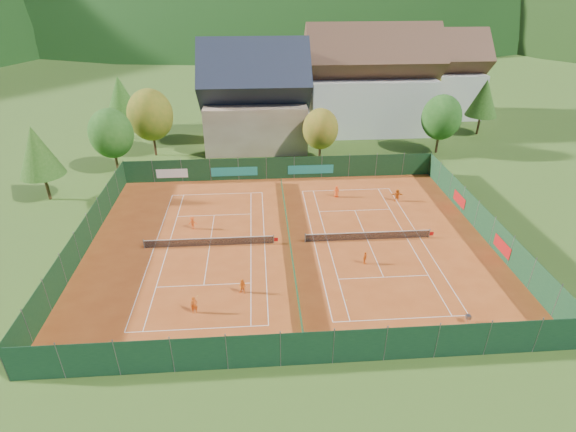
# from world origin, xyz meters

# --- Properties ---
(ground) EXTENTS (600.00, 600.00, 0.00)m
(ground) POSITION_xyz_m (0.00, 0.00, -0.02)
(ground) COLOR #34561A
(ground) RESTS_ON ground
(clay_pad) EXTENTS (40.00, 32.00, 0.01)m
(clay_pad) POSITION_xyz_m (0.00, 0.00, 0.01)
(clay_pad) COLOR #AA4519
(clay_pad) RESTS_ON ground
(court_markings_left) EXTENTS (11.03, 23.83, 0.00)m
(court_markings_left) POSITION_xyz_m (-8.00, 0.00, 0.01)
(court_markings_left) COLOR white
(court_markings_left) RESTS_ON ground
(court_markings_right) EXTENTS (11.03, 23.83, 0.00)m
(court_markings_right) POSITION_xyz_m (8.00, 0.00, 0.01)
(court_markings_right) COLOR white
(court_markings_right) RESTS_ON ground
(tennis_net_left) EXTENTS (13.30, 0.10, 1.02)m
(tennis_net_left) POSITION_xyz_m (-7.85, 0.00, 0.51)
(tennis_net_left) COLOR #59595B
(tennis_net_left) RESTS_ON ground
(tennis_net_right) EXTENTS (13.30, 0.10, 1.02)m
(tennis_net_right) POSITION_xyz_m (8.15, 0.00, 0.51)
(tennis_net_right) COLOR #59595B
(tennis_net_right) RESTS_ON ground
(court_divider) EXTENTS (0.03, 28.80, 1.00)m
(court_divider) POSITION_xyz_m (0.00, 0.00, 0.50)
(court_divider) COLOR #14381B
(court_divider) RESTS_ON ground
(fence_north) EXTENTS (40.00, 0.10, 3.00)m
(fence_north) POSITION_xyz_m (-0.46, 15.99, 1.47)
(fence_north) COLOR #13341A
(fence_north) RESTS_ON ground
(fence_south) EXTENTS (40.00, 0.04, 3.00)m
(fence_south) POSITION_xyz_m (0.00, -16.00, 1.50)
(fence_south) COLOR #12331E
(fence_south) RESTS_ON ground
(fence_west) EXTENTS (0.04, 32.00, 3.00)m
(fence_west) POSITION_xyz_m (-20.00, 0.00, 1.50)
(fence_west) COLOR #153A1B
(fence_west) RESTS_ON ground
(fence_east) EXTENTS (0.09, 32.00, 3.00)m
(fence_east) POSITION_xyz_m (20.00, 0.05, 1.48)
(fence_east) COLOR #15391E
(fence_east) RESTS_ON ground
(chalet) EXTENTS (16.20, 12.00, 16.00)m
(chalet) POSITION_xyz_m (-3.00, 30.00, 6.62)
(chalet) COLOR #C9AE8E
(chalet) RESTS_ON ground
(hotel_block_a) EXTENTS (21.60, 11.00, 17.25)m
(hotel_block_a) POSITION_xyz_m (16.00, 36.00, 7.38)
(hotel_block_a) COLOR silver
(hotel_block_a) RESTS_ON ground
(hotel_block_b) EXTENTS (17.28, 10.00, 15.50)m
(hotel_block_b) POSITION_xyz_m (30.00, 44.00, 6.62)
(hotel_block_b) COLOR silver
(hotel_block_b) RESTS_ON ground
(tree_west_front) EXTENTS (5.72, 5.72, 8.69)m
(tree_west_front) POSITION_xyz_m (-22.00, 20.00, 5.39)
(tree_west_front) COLOR #4A321A
(tree_west_front) RESTS_ON ground
(tree_west_mid) EXTENTS (6.44, 6.44, 9.78)m
(tree_west_mid) POSITION_xyz_m (-18.00, 26.00, 6.07)
(tree_west_mid) COLOR #4B2E1A
(tree_west_mid) RESTS_ON ground
(tree_west_back) EXTENTS (5.60, 5.60, 10.00)m
(tree_west_back) POSITION_xyz_m (-24.00, 34.00, 6.74)
(tree_west_back) COLOR #452D18
(tree_west_back) RESTS_ON ground
(tree_center) EXTENTS (5.01, 5.01, 7.60)m
(tree_center) POSITION_xyz_m (6.00, 22.00, 4.72)
(tree_center) COLOR #402717
(tree_center) RESTS_ON ground
(tree_east_front) EXTENTS (5.72, 5.72, 8.69)m
(tree_east_front) POSITION_xyz_m (24.00, 24.00, 5.39)
(tree_east_front) COLOR #492F1A
(tree_east_front) RESTS_ON ground
(tree_east_mid) EXTENTS (5.04, 5.04, 9.00)m
(tree_east_mid) POSITION_xyz_m (34.00, 32.00, 6.06)
(tree_east_mid) COLOR #482B19
(tree_east_mid) RESTS_ON ground
(tree_west_side) EXTENTS (5.04, 5.04, 9.00)m
(tree_west_side) POSITION_xyz_m (-28.00, 12.00, 6.06)
(tree_west_side) COLOR #452F18
(tree_west_side) RESTS_ON ground
(tree_east_back) EXTENTS (7.15, 7.15, 10.86)m
(tree_east_back) POSITION_xyz_m (26.00, 40.00, 6.74)
(tree_east_back) COLOR #452818
(tree_east_back) RESTS_ON ground
(mountain_backdrop) EXTENTS (820.00, 530.00, 242.00)m
(mountain_backdrop) POSITION_xyz_m (28.54, 233.48, -39.64)
(mountain_backdrop) COLOR black
(mountain_backdrop) RESTS_ON ground
(ball_hopper) EXTENTS (0.34, 0.34, 0.80)m
(ball_hopper) POSITION_xyz_m (12.99, -12.66, 0.56)
(ball_hopper) COLOR slate
(ball_hopper) RESTS_ON ground
(loose_ball_0) EXTENTS (0.07, 0.07, 0.07)m
(loose_ball_0) POSITION_xyz_m (-8.41, -7.92, 0.03)
(loose_ball_0) COLOR #CCD833
(loose_ball_0) RESTS_ON ground
(loose_ball_1) EXTENTS (0.07, 0.07, 0.07)m
(loose_ball_1) POSITION_xyz_m (4.08, -9.36, 0.03)
(loose_ball_1) COLOR #CCD833
(loose_ball_1) RESTS_ON ground
(player_left_near) EXTENTS (0.64, 0.48, 1.58)m
(player_left_near) POSITION_xyz_m (-8.37, -9.97, 0.79)
(player_left_near) COLOR #CD5012
(player_left_near) RESTS_ON ground
(player_left_mid) EXTENTS (0.83, 0.74, 1.42)m
(player_left_mid) POSITION_xyz_m (-4.56, -7.77, 0.71)
(player_left_mid) COLOR orange
(player_left_mid) RESTS_ON ground
(player_left_far) EXTENTS (0.94, 0.56, 1.43)m
(player_left_far) POSITION_xyz_m (-10.02, 3.58, 0.71)
(player_left_far) COLOR #F45215
(player_left_far) RESTS_ON ground
(player_right_near) EXTENTS (0.71, 0.80, 1.30)m
(player_right_near) POSITION_xyz_m (6.75, -4.18, 0.65)
(player_right_near) COLOR orange
(player_right_near) RESTS_ON ground
(player_right_far_a) EXTENTS (0.73, 0.49, 1.45)m
(player_right_far_a) POSITION_xyz_m (6.46, 10.04, 0.73)
(player_right_far_a) COLOR #F94E16
(player_right_far_a) RESTS_ON ground
(player_right_far_b) EXTENTS (1.48, 0.57, 1.56)m
(player_right_far_b) POSITION_xyz_m (13.46, 8.44, 0.78)
(player_right_far_b) COLOR orange
(player_right_far_b) RESTS_ON ground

